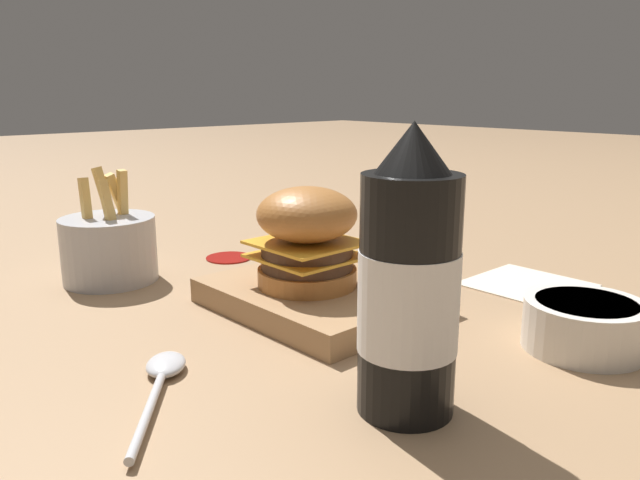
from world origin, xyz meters
The scene contains 9 objects.
ground_plane centered at (0.00, 0.00, 0.00)m, with size 6.00×6.00×0.00m, color #9E7A56.
serving_board centered at (-0.03, 0.03, 0.01)m, with size 0.23×0.19×0.03m.
burger centered at (-0.02, 0.04, 0.08)m, with size 0.11×0.11×0.11m.
ketchup_bottle centered at (-0.24, 0.13, 0.10)m, with size 0.07×0.07×0.22m.
fries_basket centered at (0.23, 0.15, 0.04)m, with size 0.12×0.12×0.14m.
side_bowl centered at (-0.27, -0.08, 0.02)m, with size 0.11×0.11×0.05m.
spoon centered at (-0.07, 0.25, 0.01)m, with size 0.14×0.12×0.01m.
ketchup_puddle centered at (0.21, -0.01, 0.00)m, with size 0.07×0.07×0.00m.
parchment_square centered at (-0.14, -0.22, 0.00)m, with size 0.13×0.13×0.00m.
Camera 1 is at (-0.51, 0.47, 0.24)m, focal length 35.00 mm.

